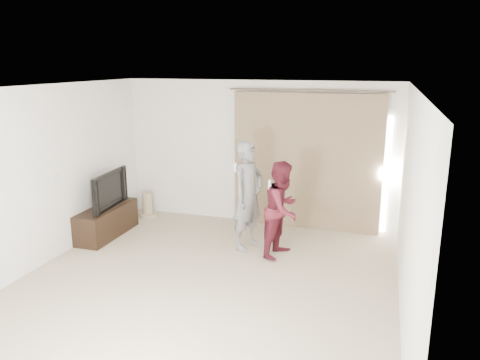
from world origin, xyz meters
name	(u,v)px	position (x,y,z in m)	size (l,w,h in m)	color
floor	(203,286)	(0.00, 0.00, 0.00)	(5.50, 5.50, 0.00)	tan
wall_back	(258,153)	(0.00, 2.75, 1.30)	(5.00, 0.04, 2.60)	white
wall_left	(38,178)	(-2.50, 0.00, 1.30)	(0.04, 5.50, 2.60)	white
ceiling	(199,88)	(0.00, 0.00, 2.60)	(5.00, 5.50, 0.01)	white
curtain	(307,162)	(0.91, 2.68, 1.20)	(2.80, 0.11, 2.46)	#8E7357
tv_console	(107,221)	(-2.27, 1.26, 0.25)	(0.46, 1.32, 0.51)	black
tv	(105,190)	(-2.27, 1.26, 0.82)	(1.08, 0.14, 0.62)	black
scratching_post	(147,206)	(-2.10, 2.40, 0.20)	(0.36, 0.36, 0.48)	tan
person_man	(248,195)	(0.20, 1.47, 0.87)	(0.62, 0.74, 1.74)	slate
person_woman	(282,209)	(0.78, 1.34, 0.74)	(0.73, 0.84, 1.48)	#571825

